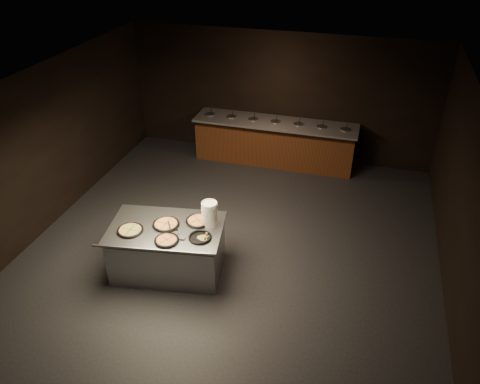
{
  "coord_description": "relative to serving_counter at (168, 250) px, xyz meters",
  "views": [
    {
      "loc": [
        1.93,
        -6.04,
        5.19
      ],
      "look_at": [
        0.11,
        0.3,
        1.11
      ],
      "focal_mm": 35.0,
      "sensor_mm": 36.0,
      "label": 1
    }
  ],
  "objects": [
    {
      "name": "pan_cheese_whole",
      "position": [
        -0.02,
        0.06,
        0.46
      ],
      "size": [
        0.43,
        0.43,
        0.04
      ],
      "rotation": [
        0.0,
        0.0,
        -0.09
      ],
      "color": "black",
      "rests_on": "serving_counter"
    },
    {
      "name": "plate_stack",
      "position": [
        0.64,
        0.28,
        0.64
      ],
      "size": [
        0.25,
        0.25,
        0.4
      ],
      "primitive_type": "cylinder",
      "color": "white",
      "rests_on": "serving_counter"
    },
    {
      "name": "room",
      "position": [
        0.84,
        0.65,
        1.04
      ],
      "size": [
        7.02,
        8.02,
        2.92
      ],
      "color": "black",
      "rests_on": "ground"
    },
    {
      "name": "server_left",
      "position": [
        0.08,
        -0.05,
        0.51
      ],
      "size": [
        0.22,
        0.25,
        0.15
      ],
      "rotation": [
        0.0,
        0.0,
        2.33
      ],
      "color": "#A6A8AD",
      "rests_on": "serving_counter"
    },
    {
      "name": "server_right",
      "position": [
        0.25,
        -0.18,
        0.52
      ],
      "size": [
        0.31,
        0.1,
        0.15
      ],
      "rotation": [
        0.0,
        0.0,
        -0.11
      ],
      "color": "#A6A8AD",
      "rests_on": "serving_counter"
    },
    {
      "name": "pan_veggie_slices",
      "position": [
        0.62,
        -0.11,
        0.46
      ],
      "size": [
        0.36,
        0.36,
        0.04
      ],
      "rotation": [
        0.0,
        0.0,
        -0.38
      ],
      "color": "black",
      "rests_on": "serving_counter"
    },
    {
      "name": "pan_cheese_slices_a",
      "position": [
        0.44,
        0.29,
        0.46
      ],
      "size": [
        0.41,
        0.41,
        0.04
      ],
      "rotation": [
        0.0,
        0.0,
        0.83
      ],
      "color": "black",
      "rests_on": "serving_counter"
    },
    {
      "name": "serving_counter",
      "position": [
        0.0,
        0.0,
        0.0
      ],
      "size": [
        1.94,
        1.42,
        0.86
      ],
      "rotation": [
        0.0,
        0.0,
        0.16
      ],
      "color": "#A6A8AD",
      "rests_on": "ground"
    },
    {
      "name": "salad_bar",
      "position": [
        0.84,
        4.21,
        0.03
      ],
      "size": [
        3.7,
        0.83,
        1.18
      ],
      "color": "#5C3315",
      "rests_on": "ground"
    },
    {
      "name": "pan_cheese_slices_b",
      "position": [
        0.16,
        -0.32,
        0.46
      ],
      "size": [
        0.38,
        0.38,
        0.04
      ],
      "rotation": [
        0.0,
        0.0,
        2.62
      ],
      "color": "black",
      "rests_on": "serving_counter"
    },
    {
      "name": "pan_veggie_whole",
      "position": [
        -0.49,
        -0.24,
        0.46
      ],
      "size": [
        0.41,
        0.41,
        0.04
      ],
      "rotation": [
        0.0,
        0.0,
        0.0
      ],
      "color": "black",
      "rests_on": "serving_counter"
    }
  ]
}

